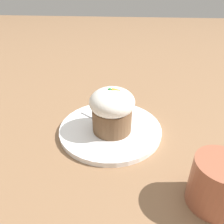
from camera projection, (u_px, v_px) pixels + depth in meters
The scene contains 5 objects.
ground_plane at pixel (110, 131), 0.58m from camera, with size 4.00×4.00×0.00m, color #846042.
dessert_plate at pixel (110, 129), 0.58m from camera, with size 0.27×0.27×0.01m.
carrot_cake at pixel (112, 110), 0.53m from camera, with size 0.11×0.11×0.12m.
spoon at pixel (101, 121), 0.59m from camera, with size 0.10×0.08×0.01m.
coffee_cup at pixel (218, 184), 0.37m from camera, with size 0.13×0.09×0.10m.
Camera 1 is at (0.05, -0.46, 0.35)m, focal length 35.00 mm.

